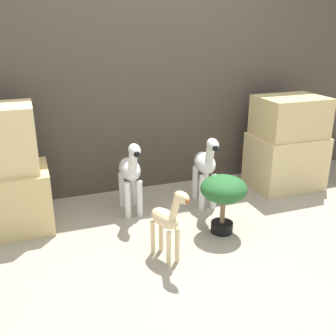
{
  "coord_description": "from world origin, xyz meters",
  "views": [
    {
      "loc": [
        -1.09,
        -2.25,
        1.6
      ],
      "look_at": [
        0.03,
        0.84,
        0.38
      ],
      "focal_mm": 42.0,
      "sensor_mm": 36.0,
      "label": 1
    }
  ],
  "objects": [
    {
      "name": "zebra_right",
      "position": [
        0.37,
        0.77,
        0.39
      ],
      "size": [
        0.23,
        0.5,
        0.69
      ],
      "color": "silver",
      "rests_on": "ground_plane"
    },
    {
      "name": "potted_palm_front",
      "position": [
        0.28,
        0.26,
        0.35
      ],
      "size": [
        0.37,
        0.37,
        0.48
      ],
      "color": "black",
      "rests_on": "ground_plane"
    },
    {
      "name": "giraffe_figurine",
      "position": [
        -0.27,
        0.03,
        0.32
      ],
      "size": [
        0.21,
        0.39,
        0.58
      ],
      "color": "beige",
      "rests_on": "ground_plane"
    },
    {
      "name": "wall_back",
      "position": [
        0.0,
        1.41,
        1.1
      ],
      "size": [
        6.4,
        0.08,
        2.2
      ],
      "color": "#473D33",
      "rests_on": "ground_plane"
    },
    {
      "name": "ground_plane",
      "position": [
        0.0,
        0.0,
        0.0
      ],
      "size": [
        14.0,
        14.0,
        0.0
      ],
      "primitive_type": "plane",
      "color": "#9E937F"
    },
    {
      "name": "rock_pillar_right",
      "position": [
        1.33,
        0.91,
        0.45
      ],
      "size": [
        0.69,
        0.53,
        0.93
      ],
      "color": "#DBC184",
      "rests_on": "ground_plane"
    },
    {
      "name": "rock_pillar_left",
      "position": [
        -1.33,
        0.91,
        0.46
      ],
      "size": [
        0.69,
        0.53,
        1.03
      ],
      "color": "#D1B775",
      "rests_on": "ground_plane"
    },
    {
      "name": "zebra_left",
      "position": [
        -0.31,
        0.84,
        0.39
      ],
      "size": [
        0.19,
        0.5,
        0.69
      ],
      "color": "silver",
      "rests_on": "ground_plane"
    }
  ]
}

